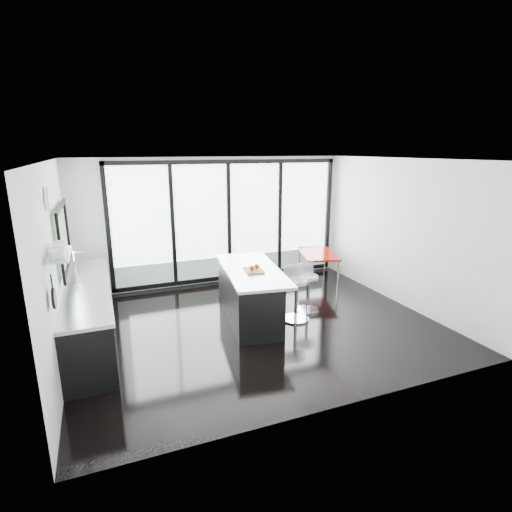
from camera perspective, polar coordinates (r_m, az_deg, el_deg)
name	(u,v)px	position (r m, az deg, el deg)	size (l,w,h in m)	color
floor	(257,324)	(7.06, 0.15, -9.72)	(6.00, 5.00, 0.00)	black
ceiling	(257,159)	(6.42, 0.16, 13.63)	(6.00, 5.00, 0.00)	white
wall_back	(227,227)	(8.99, -4.09, 4.18)	(6.00, 0.09, 2.80)	silver
wall_front	(342,297)	(4.48, 12.19, -5.69)	(6.00, 0.00, 2.80)	silver
wall_left	(59,249)	(6.41, -26.38, 0.86)	(0.26, 5.00, 2.80)	silver
wall_right	(402,233)	(8.18, 20.10, 3.13)	(0.00, 5.00, 2.80)	silver
counter_cabinets	(89,314)	(6.83, -22.70, -7.61)	(0.69, 3.24, 1.36)	black
island	(248,293)	(7.18, -1.14, -5.29)	(1.26, 2.35, 1.19)	black
bar_stool_near	(296,300)	(7.13, 5.74, -6.25)	(0.48, 0.48, 0.76)	silver
bar_stool_far	(308,293)	(7.55, 7.39, -5.30)	(0.44, 0.44, 0.70)	silver
red_table	(318,267)	(9.26, 8.81, -1.58)	(0.72, 1.26, 0.68)	maroon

